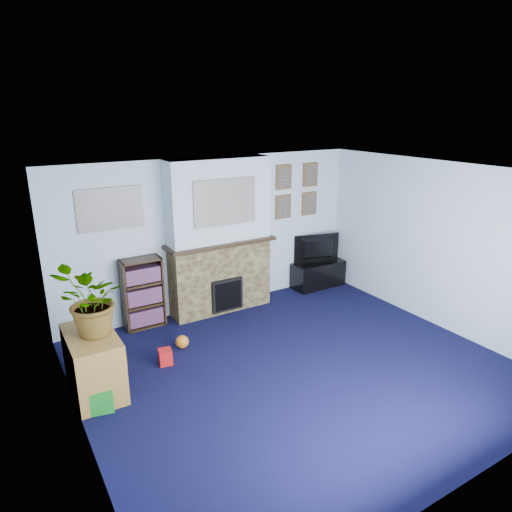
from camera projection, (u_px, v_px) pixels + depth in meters
floor at (296, 368)px, 5.69m from camera, size 5.00×4.50×0.01m
ceiling at (302, 174)px, 4.94m from camera, size 5.00×4.50×0.01m
wall_back at (214, 234)px, 7.15m from camera, size 5.00×0.04×2.40m
wall_front at (473, 367)px, 3.48m from camera, size 5.00×0.04×2.40m
wall_left at (73, 329)px, 4.08m from camera, size 0.04×4.50×2.40m
wall_right at (440, 246)px, 6.54m from camera, size 0.04×4.50×2.40m
chimney_breast at (220, 238)px, 6.98m from camera, size 1.72×0.50×2.40m
collage_main at (225, 202)px, 6.63m from camera, size 1.00×0.03×0.68m
collage_left at (110, 209)px, 6.19m from camera, size 0.90×0.03×0.58m
portrait_tl at (284, 177)px, 7.52m from camera, size 0.30×0.03×0.40m
portrait_tr at (310, 175)px, 7.79m from camera, size 0.30×0.03×0.40m
portrait_bl at (283, 207)px, 7.68m from camera, size 0.30×0.03×0.40m
portrait_br at (309, 203)px, 7.95m from camera, size 0.30×0.03×0.40m
tv_stand at (318, 274)px, 8.23m from camera, size 0.97×0.41×0.46m
television at (318, 249)px, 8.10m from camera, size 0.85×0.31×0.49m
bookshelf at (143, 294)px, 6.63m from camera, size 0.58×0.28×1.05m
sideboard at (94, 364)px, 5.12m from camera, size 0.51×0.92×0.72m
potted_plant at (92, 302)px, 4.86m from camera, size 0.92×0.95×0.80m
mantel_clock at (214, 238)px, 6.88m from camera, size 0.10×0.06×0.14m
mantel_candle at (238, 233)px, 7.08m from camera, size 0.06×0.06×0.18m
mantel_teddy at (186, 243)px, 6.65m from camera, size 0.14×0.14×0.14m
mantel_can at (258, 232)px, 7.26m from camera, size 0.06×0.06×0.12m
green_crate at (98, 398)px, 4.87m from camera, size 0.37×0.32×0.26m
toy_ball at (182, 342)px, 6.13m from camera, size 0.18×0.18×0.18m
toy_block at (165, 356)px, 5.74m from camera, size 0.19×0.19×0.20m
toy_tube at (108, 382)px, 5.26m from camera, size 0.30×0.13×0.17m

